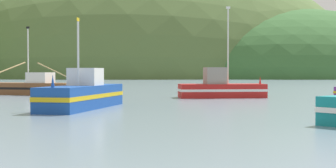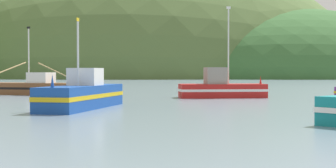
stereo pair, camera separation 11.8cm
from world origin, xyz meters
TOP-DOWN VIEW (x-y plane):
  - hill_far_center at (71.24, 175.04)m, footprint 115.41×92.32m
  - hill_far_left at (25.01, 208.80)m, footprint 175.25×140.20m
  - fishing_boat_blue at (-4.84, 28.74)m, footprint 5.37×9.28m
  - fishing_boat_brown at (-9.88, 47.57)m, footprint 8.75×14.54m
  - fishing_boat_red at (6.76, 39.49)m, footprint 7.55×2.76m

SIDE VIEW (x-z plane):
  - hill_far_center at x=71.24m, z-range -25.66..25.66m
  - hill_far_left at x=25.01m, z-range -48.11..48.11m
  - fishing_boat_brown at x=-9.88m, z-range -2.56..4.08m
  - fishing_boat_blue at x=-4.84m, z-range -1.89..3.54m
  - fishing_boat_red at x=6.76m, z-range -3.11..4.75m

